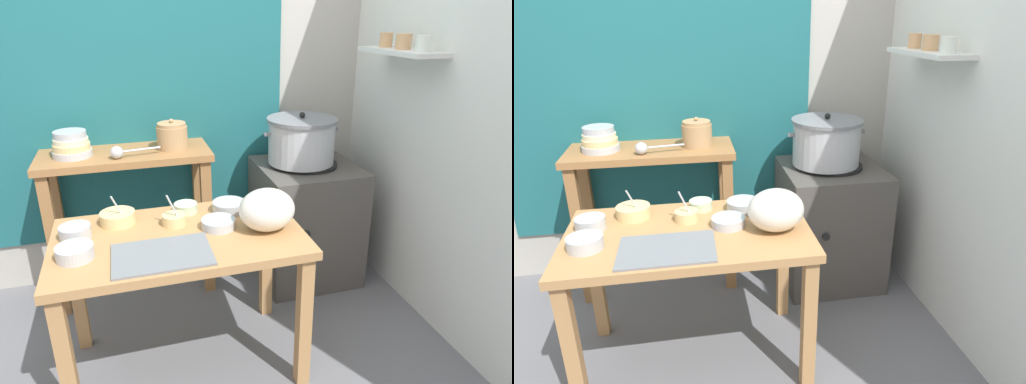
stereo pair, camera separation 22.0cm
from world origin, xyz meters
The scene contains 19 objects.
ground_plane centered at (0.00, 0.00, 0.00)m, with size 9.00×9.00×0.00m, color slate.
wall_back centered at (0.08, 1.10, 1.30)m, with size 4.40×0.12×2.60m.
wall_right centered at (1.40, 0.20, 1.30)m, with size 0.30×3.20×2.60m.
prep_table centered at (-0.01, 0.07, 0.61)m, with size 1.10×0.66×0.72m.
back_shelf_table centered at (-0.20, 0.83, 0.68)m, with size 0.96×0.40×0.90m.
stove_block centered at (0.88, 0.70, 0.38)m, with size 0.60×0.61×0.78m.
steamer_pot centered at (0.84, 0.72, 0.92)m, with size 0.48×0.43×0.31m.
clay_pot centered at (0.07, 0.83, 0.98)m, with size 0.18×0.18×0.18m.
bowl_stack_enamel centered at (-0.48, 0.83, 0.97)m, with size 0.21×0.21×0.14m.
ladle centered at (-0.23, 0.72, 0.94)m, with size 0.27×0.08×0.07m.
serving_tray centered at (-0.10, -0.10, 0.72)m, with size 0.40×0.28×0.01m, color slate.
plastic_bag centered at (0.39, 0.01, 0.82)m, with size 0.26×0.22×0.19m, color silver.
prep_bowl_0 centered at (-0.44, 0.16, 0.75)m, with size 0.14×0.14×0.06m.
prep_bowl_1 centered at (-0.26, 0.27, 0.75)m, with size 0.16×0.16×0.15m.
prep_bowl_2 centered at (0.27, 0.26, 0.75)m, with size 0.16×0.16×0.05m.
prep_bowl_3 centered at (-0.01, 0.18, 0.75)m, with size 0.11×0.11×0.16m.
prep_bowl_4 centered at (0.18, 0.09, 0.74)m, with size 0.16×0.16×0.04m.
prep_bowl_5 centered at (0.06, 0.30, 0.75)m, with size 0.11×0.11×0.05m.
prep_bowl_6 centered at (-0.43, -0.02, 0.75)m, with size 0.15×0.15×0.06m.
Camera 2 is at (0.02, -1.79, 1.64)m, focal length 31.46 mm.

